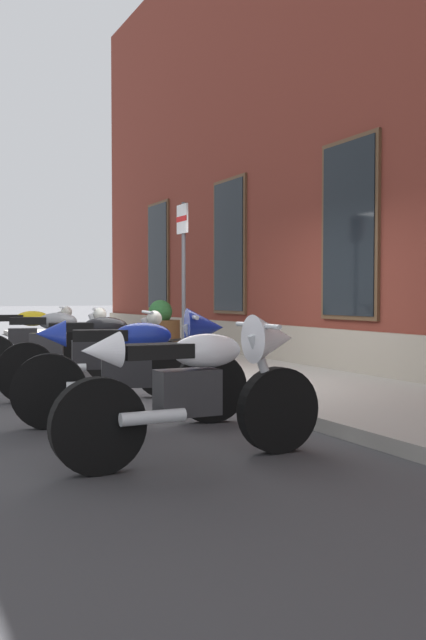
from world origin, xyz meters
name	(u,v)px	position (x,y,z in m)	size (l,w,h in m)	color
ground_plane	(188,392)	(0.00, 0.00, 0.00)	(140.00, 140.00, 0.00)	#38383A
sidewalk	(274,381)	(0.00, 1.25, 0.06)	(27.00, 2.49, 0.12)	gray
motorcycle_yellow_naked	(27,339)	(-3.28, -1.29, 0.49)	(0.64, 2.09, 1.01)	black
motorcycle_grey_naked	(52,346)	(-1.64, -1.28, 0.50)	(0.86, 2.13, 1.02)	black
motorcycle_black_naked	(98,356)	(0.12, -1.17, 0.49)	(0.70, 2.17, 1.01)	black
motorcycle_blue_sport	(140,362)	(1.71, -1.26, 0.57)	(0.78, 2.07, 1.06)	black
motorcycle_white_sport	(204,382)	(3.15, -1.33, 0.56)	(0.62, 2.02, 1.04)	black
parking_sign	(183,260)	(-1.83, 0.77, 1.72)	(0.36, 0.07, 2.47)	#4C4C51
barrel_planter	(161,334)	(-2.94, 0.85, 0.53)	(0.69, 0.69, 0.98)	brown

